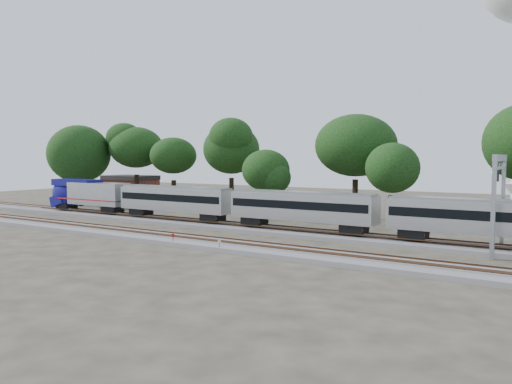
% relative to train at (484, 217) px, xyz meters
% --- Properties ---
extents(ground, '(160.00, 160.00, 0.00)m').
position_rel_train_xyz_m(ground, '(-28.31, -6.00, -3.01)').
color(ground, '#383328').
rests_on(ground, ground).
extents(track_far, '(160.00, 5.00, 0.73)m').
position_rel_train_xyz_m(track_far, '(-28.31, -0.00, -2.81)').
color(track_far, slate).
rests_on(track_far, ground).
extents(track_near, '(160.00, 5.00, 0.73)m').
position_rel_train_xyz_m(track_near, '(-28.31, -10.00, -2.81)').
color(track_near, slate).
rests_on(track_near, ground).
extents(train, '(118.45, 2.88, 4.24)m').
position_rel_train_xyz_m(train, '(0.00, 0.00, 0.00)').
color(train, '#B8BBBF').
rests_on(train, ground).
extents(switch_stand_red, '(0.33, 0.13, 1.08)m').
position_rel_train_xyz_m(switch_stand_red, '(-24.71, -11.84, -2.33)').
color(switch_stand_red, '#512D19').
rests_on(switch_stand_red, ground).
extents(switch_stand_white, '(0.31, 0.09, 0.98)m').
position_rel_train_xyz_m(switch_stand_white, '(-19.29, -11.98, -2.39)').
color(switch_stand_white, '#512D19').
rests_on(switch_stand_white, ground).
extents(switch_lever, '(0.55, 0.39, 0.30)m').
position_rel_train_xyz_m(switch_lever, '(-22.28, -11.93, -2.86)').
color(switch_lever, '#512D19').
rests_on(switch_lever, ground).
extents(signal_gantry, '(0.58, 6.85, 8.33)m').
position_rel_train_xyz_m(signal_gantry, '(1.05, -0.00, 3.06)').
color(signal_gantry, gray).
rests_on(signal_gantry, ground).
extents(brick_building, '(9.74, 7.02, 4.59)m').
position_rel_train_xyz_m(brick_building, '(-66.19, 22.39, -0.70)').
color(brick_building, brown).
rests_on(brick_building, ground).
extents(tree_0, '(8.79, 8.79, 12.39)m').
position_rel_train_xyz_m(tree_0, '(-62.76, 7.97, 5.62)').
color(tree_0, black).
rests_on(tree_0, ground).
extents(tree_1, '(9.87, 9.87, 13.92)m').
position_rel_train_xyz_m(tree_1, '(-54.98, 13.19, 6.69)').
color(tree_1, black).
rests_on(tree_1, ground).
extents(tree_2, '(8.49, 8.49, 11.97)m').
position_rel_train_xyz_m(tree_2, '(-46.62, 12.92, 5.32)').
color(tree_2, black).
rests_on(tree_2, ground).
extents(tree_3, '(9.45, 9.45, 13.32)m').
position_rel_train_xyz_m(tree_3, '(-37.05, 15.11, 6.27)').
color(tree_3, black).
rests_on(tree_3, ground).
extents(tree_4, '(6.52, 6.52, 9.19)m').
position_rel_train_xyz_m(tree_4, '(-27.38, 9.12, 3.37)').
color(tree_4, black).
rests_on(tree_4, ground).
extents(tree_5, '(9.79, 9.79, 13.81)m').
position_rel_train_xyz_m(tree_5, '(-17.79, 15.97, 6.61)').
color(tree_5, black).
rests_on(tree_5, ground).
extents(tree_6, '(6.99, 6.99, 9.85)m').
position_rel_train_xyz_m(tree_6, '(-11.33, 10.86, 3.84)').
color(tree_6, black).
rests_on(tree_6, ground).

